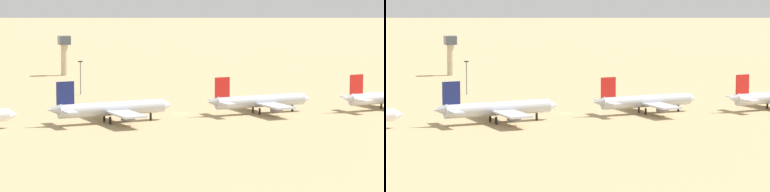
# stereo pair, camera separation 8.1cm
# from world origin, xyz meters

# --- Properties ---
(ground) EXTENTS (4000.00, 4000.00, 0.00)m
(ground) POSITION_xyz_m (0.00, 0.00, 0.00)
(ground) COLOR tan
(parked_jet_navy_3) EXTENTS (42.32, 35.85, 13.98)m
(parked_jet_navy_3) POSITION_xyz_m (-27.91, -13.82, 4.58)
(parked_jet_navy_3) COLOR silver
(parked_jet_navy_3) RESTS_ON ground
(parked_jet_red_4) EXTENTS (39.31, 33.22, 12.98)m
(parked_jet_red_4) POSITION_xyz_m (24.84, -9.40, 4.25)
(parked_jet_red_4) COLOR silver
(parked_jet_red_4) RESTS_ON ground
(control_tower) EXTENTS (5.20, 5.20, 18.04)m
(control_tower) POSITION_xyz_m (-12.15, 133.85, 10.89)
(control_tower) COLOR #C6B793
(control_tower) RESTS_ON ground
(light_pole_west) EXTENTS (1.80, 0.50, 13.11)m
(light_pole_west) POSITION_xyz_m (-20.76, 61.91, 7.72)
(light_pole_west) COLOR #59595E
(light_pole_west) RESTS_ON ground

